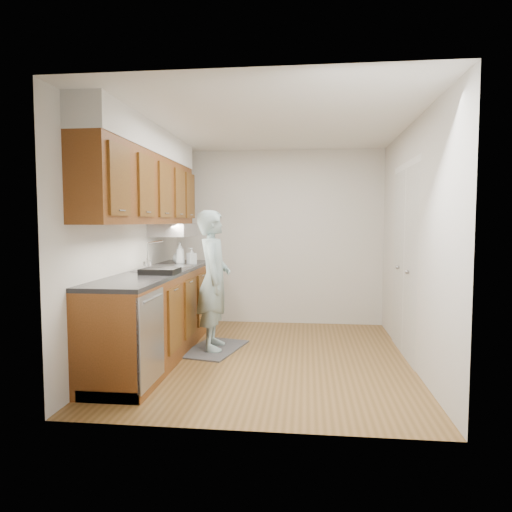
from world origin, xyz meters
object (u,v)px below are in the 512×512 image
at_px(soap_bottle_b, 192,256).
at_px(soap_bottle_c, 178,256).
at_px(person, 214,271).
at_px(soap_bottle_a, 180,254).
at_px(steel_can, 179,260).
at_px(dish_rack, 160,271).

height_order(soap_bottle_b, soap_bottle_c, soap_bottle_b).
bearing_deg(person, soap_bottle_a, 44.01).
xyz_separation_m(soap_bottle_a, steel_can, (-0.03, 0.05, -0.08)).
bearing_deg(soap_bottle_b, soap_bottle_c, 149.61).
relative_size(person, soap_bottle_a, 6.41).
height_order(soap_bottle_b, steel_can, soap_bottle_b).
bearing_deg(person, soap_bottle_c, 37.45).
xyz_separation_m(soap_bottle_a, soap_bottle_c, (-0.08, 0.19, -0.05)).
xyz_separation_m(soap_bottle_b, soap_bottle_c, (-0.21, 0.12, -0.01)).
distance_m(person, soap_bottle_c, 0.86).
bearing_deg(soap_bottle_c, steel_can, -71.93).
distance_m(person, dish_rack, 0.73).
distance_m(person, steel_can, 0.72).
xyz_separation_m(person, soap_bottle_c, (-0.59, 0.62, 0.12)).
bearing_deg(dish_rack, soap_bottle_b, 87.90).
bearing_deg(person, steel_can, 42.89).
distance_m(soap_bottle_a, dish_rack, 1.00).
bearing_deg(soap_bottle_a, steel_can, 126.33).
bearing_deg(steel_can, soap_bottle_a, -53.67).
bearing_deg(soap_bottle_a, soap_bottle_b, 29.36).
height_order(soap_bottle_a, soap_bottle_c, soap_bottle_a).
height_order(person, soap_bottle_c, person).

